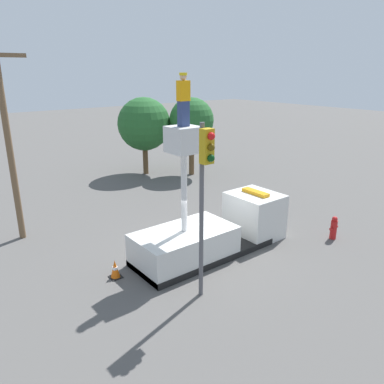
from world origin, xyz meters
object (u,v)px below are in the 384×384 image
at_px(tree_left_bg, 144,124).
at_px(tree_right_bg, 192,120).
at_px(worker, 183,100).
at_px(traffic_cone_rear, 115,269).
at_px(utility_pole, 8,138).
at_px(traffic_light_pole, 205,179).
at_px(bucket_truck, 214,231).
at_px(fire_hydrant, 334,228).

relative_size(tree_left_bg, tree_right_bg, 1.00).
relative_size(worker, tree_left_bg, 0.33).
xyz_separation_m(traffic_cone_rear, utility_pole, (-1.63, 5.53, 4.06)).
height_order(worker, traffic_light_pole, worker).
height_order(traffic_cone_rear, tree_left_bg, tree_left_bg).
bearing_deg(traffic_cone_rear, utility_pole, 106.45).
xyz_separation_m(bucket_truck, tree_left_bg, (4.12, 11.90, 2.59)).
distance_m(bucket_truck, worker, 5.36).
relative_size(tree_left_bg, utility_pole, 0.65).
height_order(fire_hydrant, traffic_cone_rear, fire_hydrant).
bearing_deg(fire_hydrant, traffic_cone_rear, 161.79).
xyz_separation_m(bucket_truck, traffic_light_pole, (-2.38, -2.22, 3.06)).
height_order(traffic_cone_rear, tree_right_bg, tree_right_bg).
xyz_separation_m(fire_hydrant, traffic_cone_rear, (-8.90, 2.93, -0.18)).
distance_m(worker, tree_left_bg, 13.39).
bearing_deg(traffic_cone_rear, fire_hydrant, -18.21).
distance_m(bucket_truck, traffic_cone_rear, 4.16).
height_order(bucket_truck, traffic_light_pole, traffic_light_pole).
bearing_deg(bucket_truck, utility_pole, 133.07).
relative_size(bucket_truck, tree_left_bg, 1.27).
relative_size(traffic_light_pole, tree_left_bg, 1.06).
distance_m(worker, traffic_cone_rear, 6.30).
bearing_deg(traffic_light_pole, traffic_cone_rear, 121.34).
height_order(tree_right_bg, utility_pole, utility_pole).
xyz_separation_m(bucket_truck, traffic_cone_rear, (-4.08, 0.58, -0.55)).
xyz_separation_m(traffic_light_pole, tree_left_bg, (6.49, 14.12, -0.47)).
relative_size(worker, traffic_light_pole, 0.31).
height_order(fire_hydrant, utility_pole, utility_pole).
xyz_separation_m(bucket_truck, utility_pole, (-5.71, 6.11, 3.51)).
xyz_separation_m(worker, traffic_cone_rear, (-2.61, 0.58, -5.71)).
xyz_separation_m(tree_left_bg, tree_right_bg, (2.42, -2.14, 0.28)).
height_order(traffic_cone_rear, utility_pole, utility_pole).
bearing_deg(traffic_cone_rear, bucket_truck, -8.09).
xyz_separation_m(worker, tree_right_bg, (8.00, 9.75, -2.29)).
bearing_deg(tree_right_bg, traffic_cone_rear, -139.17).
relative_size(fire_hydrant, tree_left_bg, 0.19).
bearing_deg(fire_hydrant, worker, 159.52).
bearing_deg(fire_hydrant, utility_pole, 141.23).
bearing_deg(worker, tree_left_bg, 64.85).
distance_m(fire_hydrant, tree_right_bg, 12.64).
xyz_separation_m(tree_left_bg, utility_pole, (-9.83, -5.78, 0.91)).
relative_size(bucket_truck, worker, 3.83).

